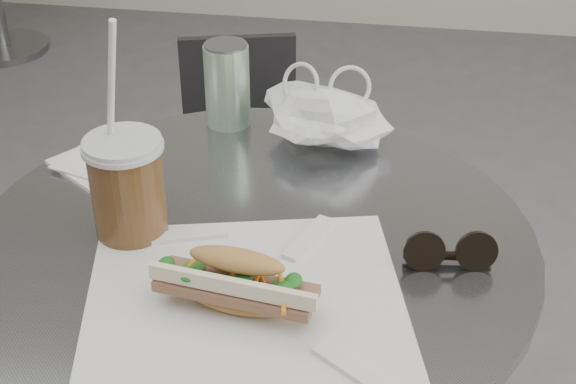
% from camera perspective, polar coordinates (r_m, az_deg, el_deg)
% --- Properties ---
extents(cafe_table, '(0.76, 0.76, 0.74)m').
position_cam_1_polar(cafe_table, '(1.25, -2.27, -13.32)').
color(cafe_table, slate).
rests_on(cafe_table, ground).
extents(chair_far, '(0.36, 0.38, 0.67)m').
position_cam_1_polar(chair_far, '(1.97, -3.12, -0.41)').
color(chair_far, '#2C2C2E').
rests_on(chair_far, ground).
extents(sandwich_paper, '(0.45, 0.44, 0.00)m').
position_cam_1_polar(sandwich_paper, '(0.95, -3.03, -8.28)').
color(sandwich_paper, white).
rests_on(sandwich_paper, cafe_table).
extents(banh_mi, '(0.24, 0.12, 0.08)m').
position_cam_1_polar(banh_mi, '(0.93, -3.68, -6.45)').
color(banh_mi, '#C08048').
rests_on(banh_mi, sandwich_paper).
extents(iced_coffee, '(0.10, 0.10, 0.30)m').
position_cam_1_polar(iced_coffee, '(1.06, -11.36, 0.44)').
color(iced_coffee, brown).
rests_on(iced_coffee, cafe_table).
extents(sunglasses, '(0.12, 0.04, 0.05)m').
position_cam_1_polar(sunglasses, '(1.02, 11.42, -4.30)').
color(sunglasses, black).
rests_on(sunglasses, cafe_table).
extents(plastic_bag, '(0.20, 0.17, 0.09)m').
position_cam_1_polar(plastic_bag, '(1.26, 2.50, 5.21)').
color(plastic_bag, white).
rests_on(plastic_bag, cafe_table).
extents(napkin_stack, '(0.17, 0.17, 0.01)m').
position_cam_1_polar(napkin_stack, '(1.26, -13.08, 2.16)').
color(napkin_stack, white).
rests_on(napkin_stack, cafe_table).
extents(drink_can, '(0.07, 0.07, 0.14)m').
position_cam_1_polar(drink_can, '(1.32, -4.35, 7.64)').
color(drink_can, '#63AA6A').
rests_on(drink_can, cafe_table).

